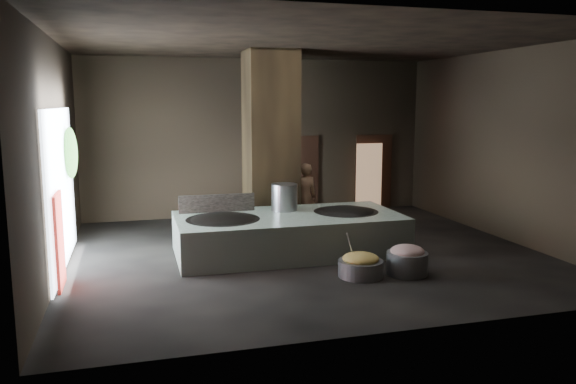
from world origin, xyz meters
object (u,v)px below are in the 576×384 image
object	(u,v)px
cook	(305,197)
wok_left	(223,223)
stock_pot	(284,198)
meat_basin	(407,263)
veg_basin	(361,268)
wok_right	(346,215)
hearth_platform	(289,234)

from	to	relation	value
cook	wok_left	bearing A→B (deg)	41.49
wok_left	stock_pot	world-z (taller)	stock_pot
meat_basin	stock_pot	bearing A→B (deg)	122.77
wok_left	cook	xyz separation A→B (m)	(2.48, 2.18, 0.11)
stock_pot	cook	bearing A→B (deg)	58.23
cook	veg_basin	distance (m)	4.20
wok_right	hearth_platform	bearing A→B (deg)	-177.88
wok_right	cook	bearing A→B (deg)	98.88
wok_right	meat_basin	xyz separation A→B (m)	(0.41, -2.16, -0.53)
stock_pot	meat_basin	size ratio (longest dim) A/B	0.81
hearth_platform	wok_right	distance (m)	1.39
stock_pot	wok_left	bearing A→B (deg)	-158.20
stock_pot	meat_basin	bearing A→B (deg)	-57.23
hearth_platform	cook	size ratio (longest dim) A/B	2.81
stock_pot	hearth_platform	bearing A→B (deg)	-95.19
wok_left	meat_basin	size ratio (longest dim) A/B	1.95
hearth_platform	stock_pot	size ratio (longest dim) A/B	7.67
wok_left	veg_basin	world-z (taller)	wok_left
hearth_platform	veg_basin	xyz separation A→B (m)	(0.85, -2.01, -0.27)
hearth_platform	wok_right	xyz separation A→B (m)	(1.35, 0.05, 0.33)
wok_left	veg_basin	size ratio (longest dim) A/B	1.80
veg_basin	meat_basin	xyz separation A→B (m)	(0.91, -0.10, 0.06)
stock_pot	veg_basin	distance (m)	2.85
hearth_platform	wok_right	bearing A→B (deg)	2.30
stock_pot	veg_basin	world-z (taller)	stock_pot
wok_left	meat_basin	distance (m)	3.86
wok_left	stock_pot	distance (m)	1.66
hearth_platform	veg_basin	world-z (taller)	hearth_platform
wok_left	cook	distance (m)	3.30
veg_basin	meat_basin	bearing A→B (deg)	-6.56
wok_right	cook	size ratio (longest dim) A/B	0.83
cook	meat_basin	distance (m)	4.35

